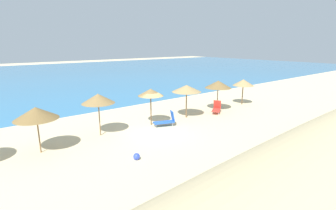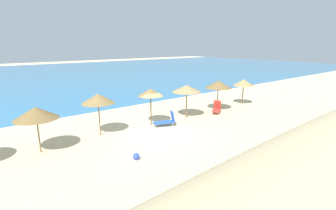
{
  "view_description": "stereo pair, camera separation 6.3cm",
  "coord_description": "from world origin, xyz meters",
  "px_view_note": "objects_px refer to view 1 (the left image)",
  "views": [
    {
      "loc": [
        -9.51,
        -13.42,
        5.99
      ],
      "look_at": [
        1.91,
        1.04,
        1.43
      ],
      "focal_mm": 26.37,
      "sensor_mm": 36.0,
      "label": 1
    },
    {
      "loc": [
        -9.46,
        -13.46,
        5.99
      ],
      "look_at": [
        1.91,
        1.04,
        1.43
      ],
      "focal_mm": 26.37,
      "sensor_mm": 36.0,
      "label": 2
    }
  ],
  "objects_px": {
    "lounge_chair_0": "(166,120)",
    "beach_ball": "(137,156)",
    "beach_umbrella_3": "(151,92)",
    "beach_umbrella_4": "(187,89)",
    "beach_umbrella_1": "(36,113)",
    "lounge_chair_1": "(217,108)",
    "beach_umbrella_5": "(218,84)",
    "beach_umbrella_2": "(98,99)",
    "beach_umbrella_6": "(243,83)"
  },
  "relations": [
    {
      "from": "lounge_chair_0",
      "to": "beach_ball",
      "type": "relative_size",
      "value": 4.67
    },
    {
      "from": "beach_umbrella_3",
      "to": "beach_umbrella_4",
      "type": "distance_m",
      "value": 3.41
    },
    {
      "from": "beach_umbrella_1",
      "to": "beach_ball",
      "type": "height_order",
      "value": "beach_umbrella_1"
    },
    {
      "from": "lounge_chair_1",
      "to": "beach_ball",
      "type": "bearing_deg",
      "value": 74.77
    },
    {
      "from": "beach_umbrella_1",
      "to": "beach_umbrella_3",
      "type": "relative_size",
      "value": 0.95
    },
    {
      "from": "lounge_chair_1",
      "to": "beach_umbrella_5",
      "type": "bearing_deg",
      "value": -85.85
    },
    {
      "from": "beach_umbrella_2",
      "to": "lounge_chair_1",
      "type": "relative_size",
      "value": 1.89
    },
    {
      "from": "beach_umbrella_1",
      "to": "beach_umbrella_2",
      "type": "relative_size",
      "value": 0.93
    },
    {
      "from": "beach_ball",
      "to": "beach_umbrella_1",
      "type": "bearing_deg",
      "value": 132.48
    },
    {
      "from": "beach_umbrella_3",
      "to": "lounge_chair_1",
      "type": "height_order",
      "value": "beach_umbrella_3"
    },
    {
      "from": "beach_umbrella_2",
      "to": "lounge_chair_0",
      "type": "distance_m",
      "value": 5.29
    },
    {
      "from": "beach_umbrella_2",
      "to": "beach_umbrella_6",
      "type": "xyz_separation_m",
      "value": [
        15.0,
        -0.58,
        -0.29
      ]
    },
    {
      "from": "lounge_chair_0",
      "to": "beach_ball",
      "type": "xyz_separation_m",
      "value": [
        -4.68,
        -3.41,
        -0.26
      ]
    },
    {
      "from": "beach_umbrella_3",
      "to": "beach_umbrella_1",
      "type": "bearing_deg",
      "value": -178.51
    },
    {
      "from": "beach_umbrella_3",
      "to": "beach_umbrella_4",
      "type": "relative_size",
      "value": 1.01
    },
    {
      "from": "beach_umbrella_1",
      "to": "beach_umbrella_2",
      "type": "xyz_separation_m",
      "value": [
        3.78,
        0.48,
        0.22
      ]
    },
    {
      "from": "beach_umbrella_3",
      "to": "beach_ball",
      "type": "bearing_deg",
      "value": -132.12
    },
    {
      "from": "beach_umbrella_2",
      "to": "beach_umbrella_4",
      "type": "bearing_deg",
      "value": -3.84
    },
    {
      "from": "beach_umbrella_3",
      "to": "beach_ball",
      "type": "distance_m",
      "value": 6.32
    },
    {
      "from": "beach_umbrella_6",
      "to": "beach_umbrella_1",
      "type": "bearing_deg",
      "value": 179.7
    },
    {
      "from": "beach_umbrella_4",
      "to": "beach_umbrella_5",
      "type": "bearing_deg",
      "value": -1.71
    },
    {
      "from": "beach_umbrella_4",
      "to": "beach_umbrella_5",
      "type": "height_order",
      "value": "beach_umbrella_5"
    },
    {
      "from": "beach_umbrella_4",
      "to": "lounge_chair_1",
      "type": "relative_size",
      "value": 1.83
    },
    {
      "from": "beach_umbrella_3",
      "to": "lounge_chair_1",
      "type": "relative_size",
      "value": 1.85
    },
    {
      "from": "beach_umbrella_2",
      "to": "lounge_chair_0",
      "type": "xyz_separation_m",
      "value": [
        4.7,
        -1.22,
        -2.1
      ]
    },
    {
      "from": "lounge_chair_1",
      "to": "lounge_chair_0",
      "type": "bearing_deg",
      "value": 57.19
    },
    {
      "from": "beach_ball",
      "to": "beach_umbrella_4",
      "type": "bearing_deg",
      "value": 29.41
    },
    {
      "from": "beach_umbrella_4",
      "to": "beach_umbrella_5",
      "type": "distance_m",
      "value": 3.77
    },
    {
      "from": "beach_umbrella_5",
      "to": "lounge_chair_0",
      "type": "xyz_separation_m",
      "value": [
        -6.43,
        -0.62,
        -2.01
      ]
    },
    {
      "from": "lounge_chair_1",
      "to": "beach_ball",
      "type": "distance_m",
      "value": 11.02
    },
    {
      "from": "beach_ball",
      "to": "lounge_chair_1",
      "type": "bearing_deg",
      "value": 18.56
    },
    {
      "from": "beach_umbrella_2",
      "to": "beach_umbrella_3",
      "type": "height_order",
      "value": "beach_umbrella_2"
    },
    {
      "from": "beach_umbrella_4",
      "to": "lounge_chair_0",
      "type": "relative_size",
      "value": 1.63
    },
    {
      "from": "beach_umbrella_5",
      "to": "lounge_chair_1",
      "type": "relative_size",
      "value": 1.85
    },
    {
      "from": "beach_umbrella_3",
      "to": "beach_umbrella_5",
      "type": "distance_m",
      "value": 7.18
    },
    {
      "from": "beach_umbrella_4",
      "to": "beach_umbrella_6",
      "type": "relative_size",
      "value": 1.07
    },
    {
      "from": "beach_umbrella_1",
      "to": "lounge_chair_1",
      "type": "height_order",
      "value": "beach_umbrella_1"
    },
    {
      "from": "beach_umbrella_4",
      "to": "beach_umbrella_6",
      "type": "xyz_separation_m",
      "value": [
        7.64,
        -0.09,
        -0.22
      ]
    },
    {
      "from": "beach_umbrella_5",
      "to": "lounge_chair_1",
      "type": "distance_m",
      "value": 2.19
    },
    {
      "from": "beach_umbrella_4",
      "to": "beach_umbrella_3",
      "type": "bearing_deg",
      "value": 176.42
    },
    {
      "from": "beach_umbrella_1",
      "to": "lounge_chair_0",
      "type": "height_order",
      "value": "beach_umbrella_1"
    },
    {
      "from": "beach_umbrella_3",
      "to": "beach_ball",
      "type": "relative_size",
      "value": 7.71
    },
    {
      "from": "beach_umbrella_4",
      "to": "lounge_chair_0",
      "type": "xyz_separation_m",
      "value": [
        -2.67,
        -0.73,
        -2.03
      ]
    },
    {
      "from": "beach_umbrella_4",
      "to": "lounge_chair_0",
      "type": "distance_m",
      "value": 3.43
    },
    {
      "from": "beach_ball",
      "to": "beach_umbrella_6",
      "type": "bearing_deg",
      "value": 15.13
    },
    {
      "from": "beach_umbrella_6",
      "to": "beach_umbrella_4",
      "type": "bearing_deg",
      "value": 179.34
    },
    {
      "from": "lounge_chair_0",
      "to": "beach_ball",
      "type": "height_order",
      "value": "lounge_chair_0"
    },
    {
      "from": "beach_umbrella_4",
      "to": "beach_umbrella_5",
      "type": "relative_size",
      "value": 0.99
    },
    {
      "from": "beach_umbrella_5",
      "to": "lounge_chair_0",
      "type": "bearing_deg",
      "value": -174.52
    },
    {
      "from": "beach_umbrella_1",
      "to": "beach_umbrella_2",
      "type": "distance_m",
      "value": 3.82
    }
  ]
}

